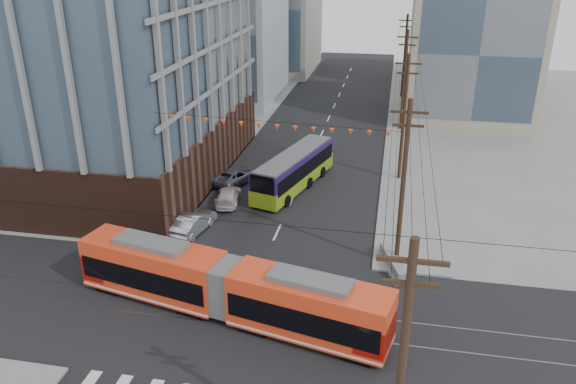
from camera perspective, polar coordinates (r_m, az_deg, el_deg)
name	(u,v)px	position (r m, az deg, el deg)	size (l,w,h in m)	color
ground	(219,361)	(29.35, -7.03, -16.70)	(160.00, 160.00, 0.00)	slate
office_building	(40,8)	(53.33, -23.90, 16.76)	(30.00, 25.00, 28.60)	#381E16
bg_bldg_nw_near	(210,29)	(77.79, -7.91, 16.08)	(18.00, 16.00, 18.00)	#8C99A5
bg_bldg_ne_near	(472,50)	(70.49, 18.16, 13.58)	(14.00, 14.00, 16.00)	gray
bg_bldg_nw_far	(266,7)	(96.01, -2.23, 18.27)	(16.00, 18.00, 20.00)	gray
bg_bldg_ne_far	(471,35)	(90.53, 18.06, 14.95)	(16.00, 16.00, 14.00)	#8C99A5
utility_pole_near	(400,382)	(20.23, 11.33, -18.43)	(0.30, 0.30, 11.00)	black
utility_pole_far	(404,57)	(78.30, 11.74, 13.28)	(0.30, 0.30, 11.00)	black
streetcar	(227,288)	(31.37, -6.21, -9.67)	(18.28, 2.57, 3.52)	red
city_bus	(294,170)	(47.56, 0.64, 2.26)	(2.43, 11.23, 3.18)	#251245
parked_car_silver	(193,223)	(40.98, -9.59, -3.08)	(1.53, 4.38, 1.44)	#B0B4C0
parked_car_white	(228,196)	(45.20, -6.09, -0.39)	(1.74, 4.28, 1.24)	silver
parked_car_grey	(236,176)	(48.93, -5.35, 1.62)	(2.23, 4.83, 1.34)	#525463
jersey_barrier	(393,263)	(36.71, 10.62, -7.09)	(0.92, 4.10, 0.82)	slate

